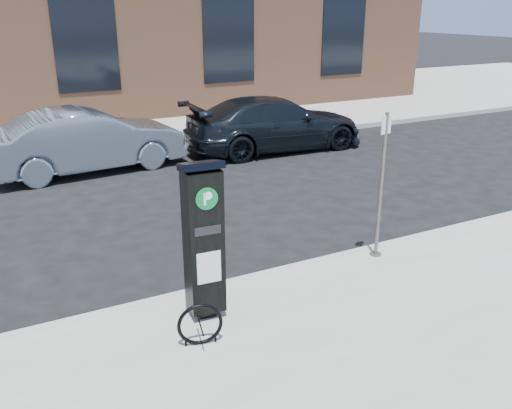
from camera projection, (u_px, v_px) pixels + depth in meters
ground at (263, 281)px, 8.15m from camera, size 120.00×120.00×0.00m
sidewalk_far at (83, 117)px, 19.79m from camera, size 60.00×12.00×0.15m
curb_near at (263, 277)px, 8.11m from camera, size 60.00×0.12×0.16m
curb_far at (125, 154)px, 14.81m from camera, size 60.00×0.12×0.16m
parking_kiosk at (203, 238)px, 6.64m from camera, size 0.51×0.46×2.08m
sign_pole at (381, 187)px, 8.27m from camera, size 0.20×0.18×2.29m
bike_rack at (200, 325)px, 6.30m from camera, size 0.54×0.16×0.54m
car_silver at (88, 140)px, 13.34m from camera, size 4.84×2.08×1.55m
car_dark at (275, 123)px, 15.36m from camera, size 5.24×2.28×1.50m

